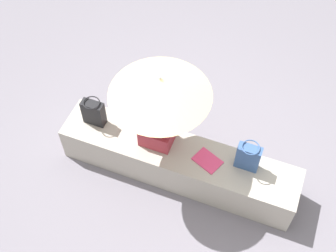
# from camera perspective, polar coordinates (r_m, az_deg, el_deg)

# --- Properties ---
(ground_plane) EXTENTS (14.00, 14.00, 0.00)m
(ground_plane) POSITION_cam_1_polar(r_m,az_deg,el_deg) (5.18, 1.25, -5.93)
(ground_plane) COLOR slate
(stone_bench) EXTENTS (2.61, 0.52, 0.46)m
(stone_bench) POSITION_cam_1_polar(r_m,az_deg,el_deg) (4.98, 1.29, -4.59)
(stone_bench) COLOR #A8A093
(stone_bench) RESTS_ON ground
(person_seated) EXTENTS (0.47, 0.28, 0.90)m
(person_seated) POSITION_cam_1_polar(r_m,az_deg,el_deg) (4.55, -1.41, 0.98)
(person_seated) COLOR #992D38
(person_seated) RESTS_ON stone_bench
(parasol) EXTENTS (0.97, 0.97, 1.10)m
(parasol) POSITION_cam_1_polar(r_m,az_deg,el_deg) (4.05, -1.02, 4.98)
(parasol) COLOR #B7B7BC
(parasol) RESTS_ON stone_bench
(handbag_black) EXTENTS (0.24, 0.18, 0.35)m
(handbag_black) POSITION_cam_1_polar(r_m,az_deg,el_deg) (4.61, 10.08, -3.86)
(handbag_black) COLOR #335184
(handbag_black) RESTS_ON stone_bench
(tote_bag_canvas) EXTENTS (0.24, 0.18, 0.34)m
(tote_bag_canvas) POSITION_cam_1_polar(r_m,az_deg,el_deg) (4.94, -9.38, 1.71)
(tote_bag_canvas) COLOR black
(tote_bag_canvas) RESTS_ON stone_bench
(magazine) EXTENTS (0.33, 0.29, 0.01)m
(magazine) POSITION_cam_1_polar(r_m,az_deg,el_deg) (4.73, 5.00, -4.37)
(magazine) COLOR #D83866
(magazine) RESTS_ON stone_bench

